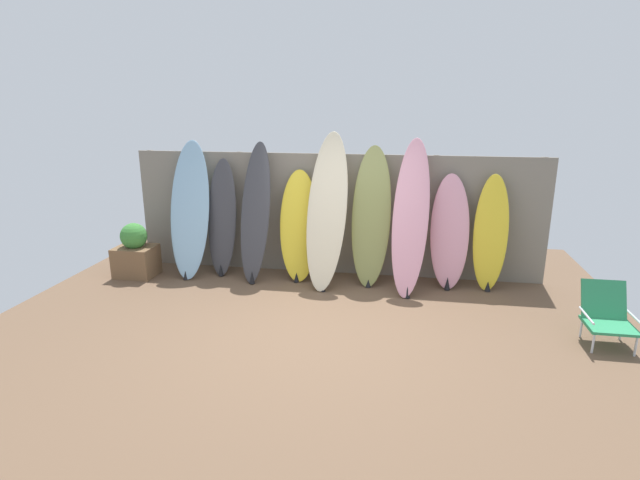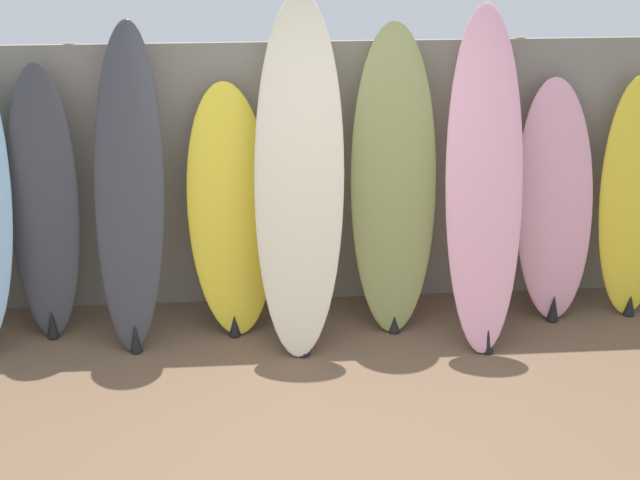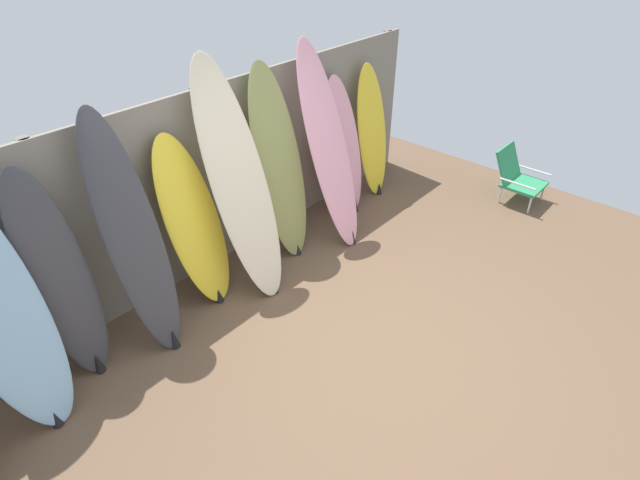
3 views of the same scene
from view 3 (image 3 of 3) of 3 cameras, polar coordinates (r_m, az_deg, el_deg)
ground at (r=4.33m, az=6.06°, el=-12.42°), size 7.68×7.68×0.00m
fence_back at (r=4.93m, az=-12.47°, el=6.59°), size 6.08×0.11×1.80m
surfboard_charcoal_1 at (r=4.11m, az=-27.54°, el=-4.21°), size 0.44×0.41×1.73m
surfboard_charcoal_2 at (r=4.09m, az=-20.48°, el=-0.03°), size 0.49×0.68×1.99m
surfboard_yellow_3 at (r=4.52m, az=-14.19°, el=1.81°), size 0.62×0.58×1.59m
surfboard_cream_4 at (r=4.49m, az=-9.16°, el=6.32°), size 0.63×0.89×2.13m
surfboard_olive_5 at (r=4.97m, az=-4.65°, el=8.39°), size 0.58×0.55×1.95m
surfboard_pink_6 at (r=5.19m, az=1.04°, el=10.38°), size 0.56×0.88×2.06m
surfboard_pink_7 at (r=5.80m, az=2.83°, el=10.53°), size 0.55×0.47×1.58m
surfboard_yellow_8 at (r=6.21m, az=5.98°, el=12.10°), size 0.50×0.45×1.59m
beach_chair at (r=6.63m, az=21.58°, el=6.90°), size 0.50×0.57×0.64m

